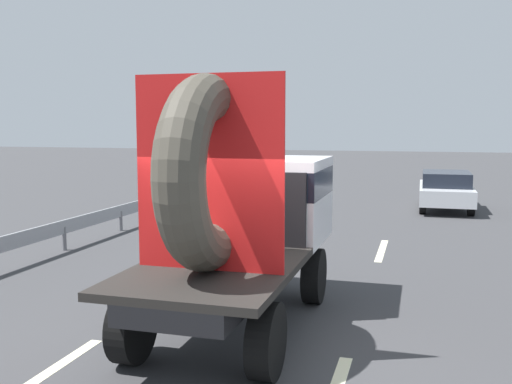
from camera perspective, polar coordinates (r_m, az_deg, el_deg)
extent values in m
plane|color=#38383A|center=(7.94, -1.69, -14.75)|extent=(120.00, 120.00, 0.00)
cylinder|color=black|center=(9.99, -3.97, -7.56)|extent=(0.28, 0.90, 0.90)
cylinder|color=black|center=(9.56, 5.75, -8.23)|extent=(0.28, 0.90, 0.90)
cylinder|color=black|center=(7.37, -12.18, -12.89)|extent=(0.28, 0.90, 0.90)
cylinder|color=black|center=(6.77, 1.03, -14.52)|extent=(0.28, 0.90, 0.90)
cube|color=black|center=(8.27, -1.94, -7.42)|extent=(1.30, 4.81, 0.25)
cube|color=silver|center=(9.51, 0.79, -0.66)|extent=(2.00, 1.86, 1.35)
cube|color=black|center=(9.43, 0.71, 1.09)|extent=(2.02, 1.77, 0.44)
cube|color=black|center=(7.37, -4.20, -7.77)|extent=(2.00, 2.95, 0.10)
cube|color=black|center=(8.58, -0.94, -1.63)|extent=(1.80, 0.08, 1.10)
torus|color=#474238|center=(7.02, -4.71, 1.86)|extent=(0.59, 2.40, 2.40)
cube|color=red|center=(7.02, -4.71, 1.86)|extent=(1.90, 0.03, 2.40)
cylinder|color=black|center=(22.26, 16.17, -0.34)|extent=(0.21, 0.61, 0.61)
cylinder|color=black|center=(22.31, 20.02, -0.46)|extent=(0.21, 0.61, 0.61)
cylinder|color=black|center=(19.70, 16.17, -1.21)|extent=(0.21, 0.61, 0.61)
cylinder|color=black|center=(19.76, 20.52, -1.34)|extent=(0.21, 0.61, 0.61)
cube|color=silver|center=(20.96, 18.24, -0.10)|extent=(1.73, 4.03, 0.53)
cube|color=black|center=(20.82, 18.30, 1.25)|extent=(1.55, 2.26, 0.48)
cube|color=gray|center=(13.07, -21.74, -4.19)|extent=(0.06, 10.48, 0.32)
cylinder|color=slate|center=(14.16, -18.45, -4.39)|extent=(0.10, 0.10, 0.55)
cylinder|color=slate|center=(16.35, -13.25, -2.79)|extent=(0.10, 0.10, 0.55)
cube|color=beige|center=(7.51, -19.84, -16.42)|extent=(0.16, 2.10, 0.01)
cube|color=beige|center=(14.66, -0.67, -4.76)|extent=(0.16, 2.84, 0.01)
cube|color=beige|center=(13.77, 12.33, -5.66)|extent=(0.16, 2.44, 0.01)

